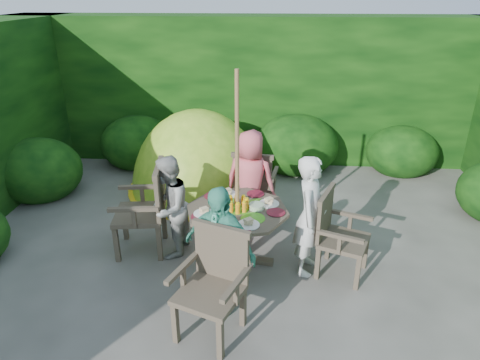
# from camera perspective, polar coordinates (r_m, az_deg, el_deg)

# --- Properties ---
(ground) EXTENTS (60.00, 60.00, 0.00)m
(ground) POSITION_cam_1_polar(r_m,az_deg,el_deg) (4.71, 1.52, -13.87)
(ground) COLOR #4D4A45
(ground) RESTS_ON ground
(hedge_enclosure) EXTENTS (9.00, 9.00, 2.50)m
(hedge_enclosure) POSITION_cam_1_polar(r_m,az_deg,el_deg) (5.31, 2.42, 5.99)
(hedge_enclosure) COLOR black
(hedge_enclosure) RESTS_ON ground
(patio_table) EXTENTS (1.30, 1.30, 0.81)m
(patio_table) POSITION_cam_1_polar(r_m,az_deg,el_deg) (4.79, -0.32, -5.03)
(patio_table) COLOR #3D3428
(patio_table) RESTS_ON ground
(parasol_pole) EXTENTS (0.05, 0.05, 2.20)m
(parasol_pole) POSITION_cam_1_polar(r_m,az_deg,el_deg) (4.55, -0.39, 0.82)
(parasol_pole) COLOR brown
(parasol_pole) RESTS_ON ground
(garden_chair_right) EXTENTS (0.65, 0.69, 0.92)m
(garden_chair_right) POSITION_cam_1_polar(r_m,az_deg,el_deg) (4.77, 12.83, -6.93)
(garden_chair_right) COLOR #3D3428
(garden_chair_right) RESTS_ON ground
(garden_chair_left) EXTENTS (0.64, 0.70, 1.05)m
(garden_chair_left) POSITION_cam_1_polar(r_m,az_deg,el_deg) (5.12, -12.33, -3.64)
(garden_chair_left) COLOR #3D3428
(garden_chair_left) RESTS_ON ground
(garden_chair_back) EXTENTS (0.63, 0.57, 0.94)m
(garden_chair_back) POSITION_cam_1_polar(r_m,az_deg,el_deg) (5.78, 1.90, -0.41)
(garden_chair_back) COLOR #3D3428
(garden_chair_back) RESTS_ON ground
(garden_chair_front) EXTENTS (0.73, 0.69, 0.97)m
(garden_chair_front) POSITION_cam_1_polar(r_m,az_deg,el_deg) (3.92, -3.52, -13.39)
(garden_chair_front) COLOR #3D3428
(garden_chair_front) RESTS_ON ground
(child_right) EXTENTS (0.44, 0.56, 1.36)m
(child_right) POSITION_cam_1_polar(r_m,az_deg,el_deg) (4.65, 9.34, -4.75)
(child_right) COLOR silver
(child_right) RESTS_ON ground
(child_left) EXTENTS (0.52, 0.64, 1.22)m
(child_left) POSITION_cam_1_polar(r_m,az_deg,el_deg) (4.98, -9.43, -3.61)
(child_left) COLOR #A6A6A1
(child_left) RESTS_ON ground
(child_back) EXTENTS (0.73, 0.55, 1.33)m
(child_back) POSITION_cam_1_polar(r_m,az_deg,el_deg) (5.45, 1.39, -0.12)
(child_back) COLOR #DC5B66
(child_back) RESTS_ON ground
(child_front) EXTENTS (0.83, 0.63, 1.31)m
(child_front) POSITION_cam_1_polar(r_m,az_deg,el_deg) (4.08, -2.76, -9.32)
(child_front) COLOR #4BB193
(child_front) RESTS_ON ground
(dome_tent) EXTENTS (2.45, 2.45, 2.52)m
(dome_tent) POSITION_cam_1_polar(r_m,az_deg,el_deg) (6.85, -5.54, -1.05)
(dome_tent) COLOR #7BB623
(dome_tent) RESTS_ON ground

